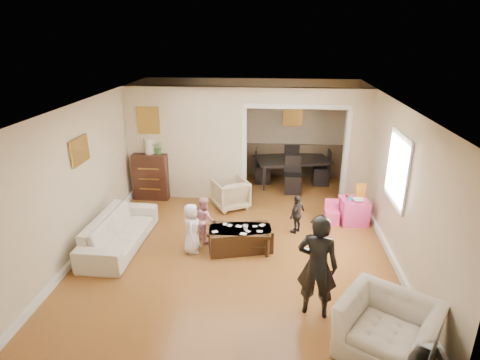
# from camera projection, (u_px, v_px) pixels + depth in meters

# --- Properties ---
(floor) EXTENTS (7.00, 7.00, 0.00)m
(floor) POSITION_uv_depth(u_px,v_px,m) (239.00, 234.00, 7.87)
(floor) COLOR #A26929
(floor) RESTS_ON ground
(partition_left) EXTENTS (2.75, 0.18, 2.60)m
(partition_left) POSITION_uv_depth(u_px,v_px,m) (187.00, 144.00, 9.21)
(partition_left) COLOR #C5B290
(partition_left) RESTS_ON ground
(partition_right) EXTENTS (0.55, 0.18, 2.60)m
(partition_right) POSITION_uv_depth(u_px,v_px,m) (357.00, 148.00, 8.90)
(partition_right) COLOR #C5B290
(partition_right) RESTS_ON ground
(partition_header) EXTENTS (2.22, 0.18, 0.35)m
(partition_header) POSITION_uv_depth(u_px,v_px,m) (297.00, 96.00, 8.62)
(partition_header) COLOR #C5B290
(partition_header) RESTS_ON partition_right
(window_pane) EXTENTS (0.03, 0.95, 1.10)m
(window_pane) POSITION_uv_depth(u_px,v_px,m) (398.00, 170.00, 6.74)
(window_pane) COLOR white
(window_pane) RESTS_ON ground
(framed_art_partition) EXTENTS (0.45, 0.03, 0.55)m
(framed_art_partition) POSITION_uv_depth(u_px,v_px,m) (148.00, 120.00, 8.99)
(framed_art_partition) COLOR brown
(framed_art_partition) RESTS_ON partition_left
(framed_art_sofa_wall) EXTENTS (0.03, 0.55, 0.40)m
(framed_art_sofa_wall) POSITION_uv_depth(u_px,v_px,m) (80.00, 151.00, 6.90)
(framed_art_sofa_wall) COLOR brown
(framed_art_alcove) EXTENTS (0.45, 0.03, 0.55)m
(framed_art_alcove) POSITION_uv_depth(u_px,v_px,m) (293.00, 114.00, 10.40)
(framed_art_alcove) COLOR brown
(sofa) EXTENTS (0.86, 2.07, 0.60)m
(sofa) POSITION_uv_depth(u_px,v_px,m) (119.00, 231.00, 7.32)
(sofa) COLOR beige
(sofa) RESTS_ON ground
(armchair_back) EXTENTS (0.96, 0.97, 0.65)m
(armchair_back) POSITION_uv_depth(u_px,v_px,m) (231.00, 194.00, 8.94)
(armchair_back) COLOR #C9B08B
(armchair_back) RESTS_ON ground
(armchair_front) EXTENTS (1.44, 1.40, 0.71)m
(armchair_front) POSITION_uv_depth(u_px,v_px,m) (388.00, 329.00, 4.84)
(armchair_front) COLOR beige
(armchair_front) RESTS_ON ground
(dresser) EXTENTS (0.79, 0.45, 1.09)m
(dresser) POSITION_uv_depth(u_px,v_px,m) (152.00, 176.00, 9.41)
(dresser) COLOR #351910
(dresser) RESTS_ON ground
(table_lamp) EXTENTS (0.22, 0.22, 0.36)m
(table_lamp) POSITION_uv_depth(u_px,v_px,m) (149.00, 146.00, 9.16)
(table_lamp) COLOR beige
(table_lamp) RESTS_ON dresser
(potted_plant) EXTENTS (0.28, 0.24, 0.31)m
(potted_plant) POSITION_uv_depth(u_px,v_px,m) (158.00, 147.00, 9.15)
(potted_plant) COLOR #4B7E38
(potted_plant) RESTS_ON dresser
(coffee_table) EXTENTS (1.22, 0.82, 0.42)m
(coffee_table) POSITION_uv_depth(u_px,v_px,m) (240.00, 239.00, 7.24)
(coffee_table) COLOR #372111
(coffee_table) RESTS_ON ground
(coffee_cup) EXTENTS (0.12, 0.12, 0.09)m
(coffee_cup) POSITION_uv_depth(u_px,v_px,m) (245.00, 228.00, 7.10)
(coffee_cup) COLOR silver
(coffee_cup) RESTS_ON coffee_table
(play_table) EXTENTS (0.59, 0.59, 0.52)m
(play_table) POSITION_uv_depth(u_px,v_px,m) (353.00, 211.00, 8.26)
(play_table) COLOR #EB3E95
(play_table) RESTS_ON ground
(cereal_box) EXTENTS (0.21, 0.09, 0.30)m
(cereal_box) POSITION_uv_depth(u_px,v_px,m) (361.00, 191.00, 8.20)
(cereal_box) COLOR yellow
(cereal_box) RESTS_ON play_table
(cyan_cup) EXTENTS (0.08, 0.08, 0.08)m
(cyan_cup) POSITION_uv_depth(u_px,v_px,m) (350.00, 198.00, 8.11)
(cyan_cup) COLOR teal
(cyan_cup) RESTS_ON play_table
(toy_block) EXTENTS (0.10, 0.09, 0.05)m
(toy_block) POSITION_uv_depth(u_px,v_px,m) (348.00, 196.00, 8.28)
(toy_block) COLOR red
(toy_block) RESTS_ON play_table
(play_bowl) EXTENTS (0.25, 0.25, 0.06)m
(play_bowl) POSITION_uv_depth(u_px,v_px,m) (359.00, 200.00, 8.04)
(play_bowl) COLOR white
(play_bowl) RESTS_ON play_table
(dining_table) EXTENTS (2.07, 1.48, 0.66)m
(dining_table) POSITION_uv_depth(u_px,v_px,m) (292.00, 171.00, 10.37)
(dining_table) COLOR black
(dining_table) RESTS_ON ground
(adult_person) EXTENTS (0.62, 0.48, 1.52)m
(adult_person) POSITION_uv_depth(u_px,v_px,m) (317.00, 266.00, 5.41)
(adult_person) COLOR black
(adult_person) RESTS_ON ground
(child_kneel_a) EXTENTS (0.33, 0.47, 0.92)m
(child_kneel_a) POSITION_uv_depth(u_px,v_px,m) (192.00, 228.00, 7.08)
(child_kneel_a) COLOR white
(child_kneel_a) RESTS_ON ground
(child_kneel_b) EXTENTS (0.51, 0.54, 0.87)m
(child_kneel_b) POSITION_uv_depth(u_px,v_px,m) (204.00, 219.00, 7.50)
(child_kneel_b) COLOR pink
(child_kneel_b) RESTS_ON ground
(child_toddler) EXTENTS (0.42, 0.49, 0.79)m
(child_toddler) POSITION_uv_depth(u_px,v_px,m) (297.00, 214.00, 7.79)
(child_toddler) COLOR black
(child_toddler) RESTS_ON ground
(craft_papers) EXTENTS (0.95, 0.48, 0.00)m
(craft_papers) POSITION_uv_depth(u_px,v_px,m) (242.00, 228.00, 7.17)
(craft_papers) COLOR white
(craft_papers) RESTS_ON coffee_table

